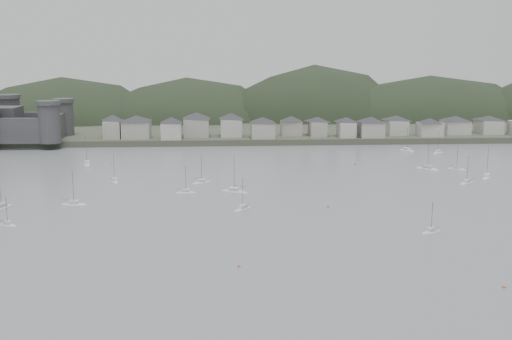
{
  "coord_description": "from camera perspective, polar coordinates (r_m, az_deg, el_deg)",
  "views": [
    {
      "loc": [
        -13.01,
        -130.61,
        45.02
      ],
      "look_at": [
        0.0,
        75.0,
        6.0
      ],
      "focal_mm": 43.49,
      "sensor_mm": 36.0,
      "label": 1
    }
  ],
  "objects": [
    {
      "name": "far_shore_land",
      "position": [
        428.03,
        -1.87,
        4.88
      ],
      "size": [
        900.0,
        250.0,
        3.0
      ],
      "primitive_type": "cube",
      "color": "#383D2D",
      "rests_on": "ground"
    },
    {
      "name": "moored_fleet",
      "position": [
        206.39,
        0.91,
        -1.83
      ],
      "size": [
        263.16,
        172.44,
        13.56
      ],
      "color": "beige",
      "rests_on": "ground"
    },
    {
      "name": "forested_ridge",
      "position": [
        404.35,
        -1.06,
        2.72
      ],
      "size": [
        851.55,
        103.94,
        102.57
      ],
      "color": "black",
      "rests_on": "ground"
    },
    {
      "name": "waterfront_town",
      "position": [
        322.39,
        7.8,
        4.15
      ],
      "size": [
        451.48,
        28.46,
        12.92
      ],
      "color": "#A4A396",
      "rests_on": "far_shore_land"
    },
    {
      "name": "mooring_buoys",
      "position": [
        185.55,
        2.2,
        -3.28
      ],
      "size": [
        172.85,
        146.18,
        0.7
      ],
      "color": "#B9683D",
      "rests_on": "ground"
    },
    {
      "name": "sailboat_lead",
      "position": [
        225.14,
        -12.88,
        -1.04
      ],
      "size": [
        4.98,
        8.21,
        10.71
      ],
      "rotation": [
        0.0,
        0.0,
        0.34
      ],
      "color": "beige",
      "rests_on": "ground"
    },
    {
      "name": "ground",
      "position": [
        138.77,
        1.98,
        -8.21
      ],
      "size": [
        900.0,
        900.0,
        0.0
      ],
      "primitive_type": "plane",
      "color": "slate",
      "rests_on": "ground"
    }
  ]
}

